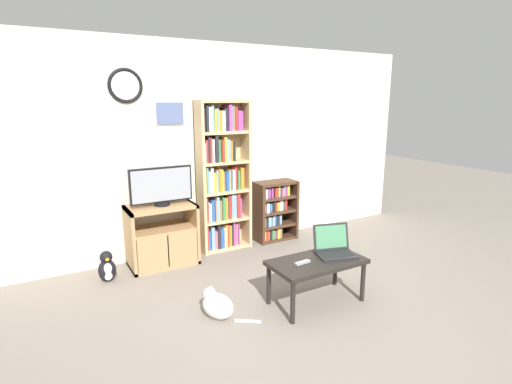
{
  "coord_description": "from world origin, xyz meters",
  "views": [
    {
      "loc": [
        -1.97,
        -2.3,
        1.91
      ],
      "look_at": [
        0.08,
        1.3,
        0.95
      ],
      "focal_mm": 28.0,
      "sensor_mm": 36.0,
      "label": 1
    }
  ],
  "objects_px": {
    "coffee_table": "(317,265)",
    "remote_near_laptop": "(302,262)",
    "laptop": "(334,247)",
    "cat": "(217,305)",
    "television": "(161,186)",
    "tv_stand": "(162,235)",
    "bookshelf_tall": "(221,178)",
    "penguin_figurine": "(107,268)",
    "bookshelf_short": "(273,210)"
  },
  "relations": [
    {
      "from": "remote_near_laptop",
      "to": "cat",
      "type": "relative_size",
      "value": 0.35
    },
    {
      "from": "television",
      "to": "tv_stand",
      "type": "bearing_deg",
      "value": -151.33
    },
    {
      "from": "remote_near_laptop",
      "to": "penguin_figurine",
      "type": "relative_size",
      "value": 0.47
    },
    {
      "from": "bookshelf_short",
      "to": "cat",
      "type": "distance_m",
      "value": 2.19
    },
    {
      "from": "television",
      "to": "remote_near_laptop",
      "type": "relative_size",
      "value": 4.43
    },
    {
      "from": "bookshelf_tall",
      "to": "bookshelf_short",
      "type": "relative_size",
      "value": 2.32
    },
    {
      "from": "laptop",
      "to": "cat",
      "type": "bearing_deg",
      "value": -171.54
    },
    {
      "from": "penguin_figurine",
      "to": "remote_near_laptop",
      "type": "bearing_deg",
      "value": -44.47
    },
    {
      "from": "remote_near_laptop",
      "to": "cat",
      "type": "height_order",
      "value": "remote_near_laptop"
    },
    {
      "from": "bookshelf_tall",
      "to": "cat",
      "type": "xyz_separation_m",
      "value": [
        -0.78,
        -1.55,
        -0.81
      ]
    },
    {
      "from": "cat",
      "to": "tv_stand",
      "type": "bearing_deg",
      "value": 58.89
    },
    {
      "from": "coffee_table",
      "to": "tv_stand",
      "type": "bearing_deg",
      "value": 121.73
    },
    {
      "from": "cat",
      "to": "penguin_figurine",
      "type": "distance_m",
      "value": 1.45
    },
    {
      "from": "coffee_table",
      "to": "cat",
      "type": "bearing_deg",
      "value": 167.83
    },
    {
      "from": "bookshelf_tall",
      "to": "remote_near_laptop",
      "type": "height_order",
      "value": "bookshelf_tall"
    },
    {
      "from": "remote_near_laptop",
      "to": "cat",
      "type": "bearing_deg",
      "value": 72.88
    },
    {
      "from": "coffee_table",
      "to": "remote_near_laptop",
      "type": "height_order",
      "value": "remote_near_laptop"
    },
    {
      "from": "coffee_table",
      "to": "bookshelf_tall",
      "type": "bearing_deg",
      "value": 95.43
    },
    {
      "from": "bookshelf_tall",
      "to": "penguin_figurine",
      "type": "distance_m",
      "value": 1.71
    },
    {
      "from": "coffee_table",
      "to": "laptop",
      "type": "xyz_separation_m",
      "value": [
        0.25,
        0.05,
        0.12
      ]
    },
    {
      "from": "tv_stand",
      "to": "remote_near_laptop",
      "type": "xyz_separation_m",
      "value": [
        0.83,
        -1.62,
        0.08
      ]
    },
    {
      "from": "tv_stand",
      "to": "cat",
      "type": "bearing_deg",
      "value": -87.83
    },
    {
      "from": "television",
      "to": "penguin_figurine",
      "type": "bearing_deg",
      "value": -166.59
    },
    {
      "from": "tv_stand",
      "to": "coffee_table",
      "type": "xyz_separation_m",
      "value": [
        1.0,
        -1.62,
        0.02
      ]
    },
    {
      "from": "tv_stand",
      "to": "cat",
      "type": "height_order",
      "value": "tv_stand"
    },
    {
      "from": "bookshelf_short",
      "to": "remote_near_laptop",
      "type": "height_order",
      "value": "bookshelf_short"
    },
    {
      "from": "cat",
      "to": "bookshelf_tall",
      "type": "bearing_deg",
      "value": 30.03
    },
    {
      "from": "tv_stand",
      "to": "bookshelf_tall",
      "type": "xyz_separation_m",
      "value": [
        0.84,
        0.14,
        0.58
      ]
    },
    {
      "from": "bookshelf_short",
      "to": "remote_near_laptop",
      "type": "relative_size",
      "value": 5.09
    },
    {
      "from": "bookshelf_short",
      "to": "penguin_figurine",
      "type": "xyz_separation_m",
      "value": [
        -2.25,
        -0.26,
        -0.26
      ]
    },
    {
      "from": "remote_near_laptop",
      "to": "cat",
      "type": "xyz_separation_m",
      "value": [
        -0.78,
        0.2,
        -0.32
      ]
    },
    {
      "from": "laptop",
      "to": "cat",
      "type": "xyz_separation_m",
      "value": [
        -1.19,
        0.16,
        -0.37
      ]
    },
    {
      "from": "television",
      "to": "cat",
      "type": "distance_m",
      "value": 1.65
    },
    {
      "from": "television",
      "to": "coffee_table",
      "type": "relative_size",
      "value": 0.79
    },
    {
      "from": "bookshelf_tall",
      "to": "coffee_table",
      "type": "distance_m",
      "value": 1.85
    },
    {
      "from": "bookshelf_tall",
      "to": "penguin_figurine",
      "type": "bearing_deg",
      "value": -169.05
    },
    {
      "from": "tv_stand",
      "to": "bookshelf_tall",
      "type": "relative_size",
      "value": 0.41
    },
    {
      "from": "television",
      "to": "laptop",
      "type": "distance_m",
      "value": 2.05
    },
    {
      "from": "laptop",
      "to": "penguin_figurine",
      "type": "distance_m",
      "value": 2.41
    },
    {
      "from": "television",
      "to": "remote_near_laptop",
      "type": "bearing_deg",
      "value": -63.48
    },
    {
      "from": "laptop",
      "to": "penguin_figurine",
      "type": "relative_size",
      "value": 1.28
    },
    {
      "from": "coffee_table",
      "to": "laptop",
      "type": "distance_m",
      "value": 0.28
    },
    {
      "from": "television",
      "to": "cat",
      "type": "relative_size",
      "value": 1.57
    },
    {
      "from": "cat",
      "to": "penguin_figurine",
      "type": "xyz_separation_m",
      "value": [
        -0.72,
        1.27,
        0.03
      ]
    },
    {
      "from": "penguin_figurine",
      "to": "tv_stand",
      "type": "bearing_deg",
      "value": 12.89
    },
    {
      "from": "coffee_table",
      "to": "laptop",
      "type": "bearing_deg",
      "value": 11.37
    },
    {
      "from": "television",
      "to": "cat",
      "type": "xyz_separation_m",
      "value": [
        0.03,
        -1.43,
        -0.82
      ]
    },
    {
      "from": "remote_near_laptop",
      "to": "penguin_figurine",
      "type": "distance_m",
      "value": 2.11
    },
    {
      "from": "cat",
      "to": "penguin_figurine",
      "type": "bearing_deg",
      "value": 86.2
    },
    {
      "from": "remote_near_laptop",
      "to": "penguin_figurine",
      "type": "xyz_separation_m",
      "value": [
        -1.5,
        1.47,
        -0.29
      ]
    }
  ]
}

